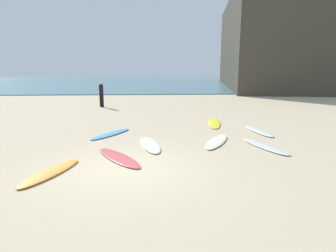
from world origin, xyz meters
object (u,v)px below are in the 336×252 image
Objects in this scene: surfboard_3 at (265,146)px; beachgoer_near at (101,93)px; surfboard_0 at (111,134)px; surfboard_1 at (258,131)px; surfboard_2 at (150,145)px; surfboard_6 at (217,141)px; surfboard_4 at (214,123)px; surfboard_7 at (51,172)px; surfboard_5 at (119,157)px.

surfboard_3 is 1.32× the size of beachgoer_near.
beachgoer_near reaches higher than surfboard_0.
surfboard_2 is (-4.52, -1.89, -0.00)m from surfboard_1.
surfboard_1 is at bearing -116.47° from surfboard_6.
surfboard_0 is at bearing 122.12° from surfboard_2.
surfboard_4 is (3.02, 3.64, -0.01)m from surfboard_2.
surfboard_4 is at bearing 39.40° from surfboard_2.
surfboard_3 is 1.00× the size of surfboard_6.
surfboard_7 is (-5.55, -6.12, 0.00)m from surfboard_4.
surfboard_1 reaches higher than surfboard_7.
surfboard_3 is 1.65m from surfboard_6.
surfboard_7 is at bearing -69.67° from surfboard_0.
surfboard_1 is at bearing 176.72° from beachgoer_near.
surfboard_5 is 3.71m from surfboard_6.
surfboard_2 is 1.27× the size of beachgoer_near.
surfboard_2 is 0.92× the size of surfboard_5.
surfboard_2 reaches higher than surfboard_4.
surfboard_5 is at bearing -44.67° from surfboard_0.
surfboard_5 is at bearing 53.03° from surfboard_6.
surfboard_2 is 0.99× the size of surfboard_7.
surfboard_4 reaches higher than surfboard_0.
surfboard_0 is at bearing -39.15° from surfboard_3.
surfboard_5 is 1.38× the size of beachgoer_near.
surfboard_3 is 4.11m from surfboard_4.
beachgoer_near is (-3.28, 9.49, 0.91)m from surfboard_2.
beachgoer_near is at bearing -31.50° from surfboard_6.
surfboard_7 is (-0.94, -4.18, 0.01)m from surfboard_0.
surfboard_5 is (0.67, -3.05, 0.00)m from surfboard_0.
beachgoer_near is (-1.69, 7.78, 0.92)m from surfboard_0.
surfboard_0 is at bearing 98.67° from surfboard_7.
surfboard_4 is 8.26m from surfboard_7.
surfboard_2 is 3.54m from surfboard_7.
surfboard_1 is 0.98× the size of surfboard_3.
beachgoer_near is at bearing 146.64° from surfboard_4.
surfboard_2 is 0.96× the size of surfboard_6.
surfboard_6 is (-0.61, -3.34, 0.00)m from surfboard_4.
surfboard_4 is (-1.51, 1.75, -0.01)m from surfboard_1.
surfboard_1 is 0.98× the size of surfboard_6.
surfboard_1 is at bearing -3.20° from surfboard_5.
surfboard_5 is at bearing 143.22° from beachgoer_near.
surfboard_0 is at bearing 173.04° from surfboard_1.
surfboard_5 is 11.12m from beachgoer_near.
beachgoer_near is (-7.81, 7.60, 0.90)m from surfboard_1.
surfboard_1 is at bearing 11.71° from surfboard_2.
surfboard_3 reaches higher than surfboard_5.
beachgoer_near reaches higher than surfboard_2.
surfboard_3 is at bearing -22.55° from surfboard_5.
beachgoer_near is at bearing 114.92° from surfboard_7.
surfboard_4 is 1.14× the size of surfboard_6.
surfboard_2 is at bearing -166.02° from surfboard_1.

